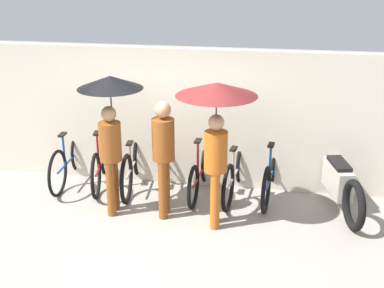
{
  "coord_description": "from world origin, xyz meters",
  "views": [
    {
      "loc": [
        1.76,
        -6.07,
        3.73
      ],
      "look_at": [
        0.5,
        1.21,
        1.0
      ],
      "focal_mm": 50.0,
      "sensor_mm": 36.0,
      "label": 1
    }
  ],
  "objects": [
    {
      "name": "parked_bicycle_4",
      "position": [
        0.56,
        1.65,
        0.36
      ],
      "size": [
        0.44,
        1.69,
        0.99
      ],
      "rotation": [
        0.0,
        0.0,
        1.52
      ],
      "color": "black",
      "rests_on": "ground"
    },
    {
      "name": "motorcycle",
      "position": [
        2.67,
        1.57,
        0.41
      ],
      "size": [
        0.76,
        2.13,
        0.93
      ],
      "rotation": [
        0.0,
        0.0,
        1.81
      ],
      "color": "black",
      "rests_on": "ground"
    },
    {
      "name": "parked_bicycle_1",
      "position": [
        -1.11,
        1.7,
        0.38
      ],
      "size": [
        0.49,
        1.69,
        1.07
      ],
      "rotation": [
        0.0,
        0.0,
        1.75
      ],
      "color": "black",
      "rests_on": "ground"
    },
    {
      "name": "parked_bicycle_0",
      "position": [
        -1.67,
        1.72,
        0.39
      ],
      "size": [
        0.44,
        1.79,
        1.06
      ],
      "rotation": [
        0.0,
        0.0,
        1.61
      ],
      "color": "black",
      "rests_on": "ground"
    },
    {
      "name": "parked_bicycle_3",
      "position": [
        -0.0,
        1.65,
        0.36
      ],
      "size": [
        0.44,
        1.68,
        0.98
      ],
      "rotation": [
        0.0,
        0.0,
        1.71
      ],
      "color": "black",
      "rests_on": "ground"
    },
    {
      "name": "ground_plane",
      "position": [
        0.0,
        0.0,
        0.0
      ],
      "size": [
        30.0,
        30.0,
        0.0
      ],
      "primitive_type": "plane",
      "color": "gray"
    },
    {
      "name": "pedestrian_trailing",
      "position": [
        0.91,
        0.74,
        1.65
      ],
      "size": [
        1.11,
        1.11,
        2.05
      ],
      "rotation": [
        0.0,
        0.0,
        0.15
      ],
      "color": "#B25619",
      "rests_on": "ground"
    },
    {
      "name": "pedestrian_leading",
      "position": [
        -0.61,
        0.87,
        1.58
      ],
      "size": [
        0.93,
        0.93,
        2.05
      ],
      "rotation": [
        0.0,
        0.0,
        0.02
      ],
      "color": "brown",
      "rests_on": "ground"
    },
    {
      "name": "pedestrian_center",
      "position": [
        0.16,
        0.82,
        1.03
      ],
      "size": [
        0.32,
        0.32,
        1.74
      ],
      "rotation": [
        0.0,
        0.0,
        0.01
      ],
      "color": "brown",
      "rests_on": "ground"
    },
    {
      "name": "parked_bicycle_2",
      "position": [
        -0.56,
        1.68,
        0.4
      ],
      "size": [
        0.44,
        1.86,
        1.07
      ],
      "rotation": [
        0.0,
        0.0,
        1.66
      ],
      "color": "black",
      "rests_on": "ground"
    },
    {
      "name": "parked_bicycle_5",
      "position": [
        1.11,
        1.67,
        0.38
      ],
      "size": [
        0.44,
        1.81,
        1.06
      ],
      "rotation": [
        0.0,
        0.0,
        1.47
      ],
      "color": "black",
      "rests_on": "ground"
    },
    {
      "name": "back_wall",
      "position": [
        0.0,
        2.03,
        1.13
      ],
      "size": [
        12.34,
        0.12,
        2.26
      ],
      "color": "beige",
      "rests_on": "ground"
    },
    {
      "name": "parked_bicycle_6",
      "position": [
        1.67,
        1.72,
        0.37
      ],
      "size": [
        0.44,
        1.78,
        1.06
      ],
      "rotation": [
        0.0,
        0.0,
        1.47
      ],
      "color": "black",
      "rests_on": "ground"
    }
  ]
}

